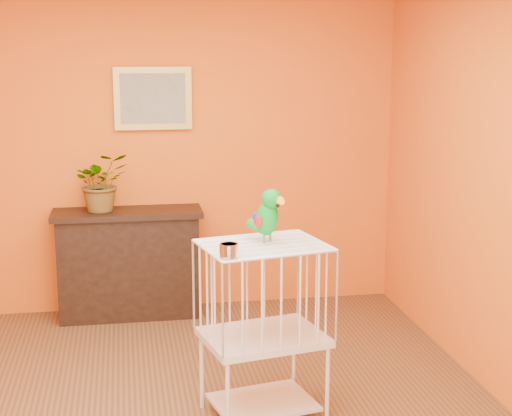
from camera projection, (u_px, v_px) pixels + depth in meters
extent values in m
plane|color=orange|center=(154.00, 154.00, 6.39)|extent=(4.00, 0.00, 4.00)
plane|color=orange|center=(227.00, 378.00, 2.04)|extent=(4.00, 0.00, 4.00)
cube|color=black|center=(129.00, 266.00, 6.33)|extent=(1.11, 0.37, 0.83)
cube|color=black|center=(127.00, 213.00, 6.24)|extent=(1.18, 0.42, 0.05)
cube|color=black|center=(129.00, 272.00, 6.17)|extent=(0.78, 0.02, 0.42)
cube|color=#511718|center=(100.00, 280.00, 6.26)|extent=(0.05, 0.17, 0.26)
cube|color=#344E27|center=(110.00, 280.00, 6.28)|extent=(0.05, 0.17, 0.26)
cube|color=#511718|center=(120.00, 279.00, 6.29)|extent=(0.05, 0.17, 0.26)
cube|color=#344E27|center=(132.00, 279.00, 6.31)|extent=(0.05, 0.17, 0.26)
cube|color=#511718|center=(143.00, 278.00, 6.32)|extent=(0.05, 0.17, 0.26)
imported|color=#26722D|center=(101.00, 190.00, 6.13)|extent=(0.54, 0.57, 0.36)
cube|color=#AD913D|center=(153.00, 98.00, 6.27)|extent=(0.62, 0.03, 0.50)
cube|color=gray|center=(153.00, 99.00, 6.25)|extent=(0.52, 0.01, 0.40)
cube|color=silver|center=(263.00, 402.00, 4.65)|extent=(0.66, 0.55, 0.02)
cube|color=silver|center=(263.00, 337.00, 4.57)|extent=(0.77, 0.65, 0.04)
cube|color=silver|center=(263.00, 245.00, 4.46)|extent=(0.77, 0.65, 0.01)
cylinder|color=silver|center=(228.00, 403.00, 4.29)|extent=(0.03, 0.03, 0.47)
cylinder|color=silver|center=(327.00, 386.00, 4.51)|extent=(0.03, 0.03, 0.47)
cylinder|color=silver|center=(202.00, 371.00, 4.72)|extent=(0.03, 0.03, 0.47)
cylinder|color=silver|center=(294.00, 357.00, 4.94)|extent=(0.03, 0.03, 0.47)
cylinder|color=silver|center=(229.00, 250.00, 4.16)|extent=(0.10, 0.10, 0.07)
cylinder|color=#59544C|center=(264.00, 239.00, 4.50)|extent=(0.01, 0.01, 0.05)
cylinder|color=#59544C|center=(270.00, 238.00, 4.53)|extent=(0.01, 0.01, 0.05)
ellipsoid|color=#02911F|center=(267.00, 219.00, 4.49)|extent=(0.20, 0.21, 0.23)
ellipsoid|color=#02911F|center=(271.00, 199.00, 4.44)|extent=(0.16, 0.16, 0.11)
cone|color=#FFAD15|center=(278.00, 202.00, 4.40)|extent=(0.08, 0.09, 0.07)
cone|color=black|center=(276.00, 205.00, 4.42)|extent=(0.04, 0.04, 0.03)
sphere|color=black|center=(269.00, 198.00, 4.40)|extent=(0.02, 0.02, 0.02)
sphere|color=black|center=(279.00, 196.00, 4.45)|extent=(0.02, 0.02, 0.02)
ellipsoid|color=#A50C0C|center=(258.00, 222.00, 4.46)|extent=(0.06, 0.07, 0.08)
ellipsoid|color=navy|center=(274.00, 218.00, 4.54)|extent=(0.06, 0.07, 0.08)
cone|color=#02911F|center=(258.00, 229.00, 4.56)|extent=(0.14, 0.17, 0.12)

